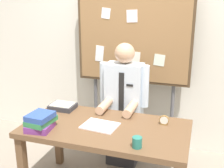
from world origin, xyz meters
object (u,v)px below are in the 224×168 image
(book_stack, at_px, (40,122))
(coffee_mug, at_px, (137,142))
(desk, at_px, (106,135))
(person, at_px, (124,110))
(desk_clock, at_px, (164,121))
(bulletin_board, at_px, (133,39))
(paper_tray, at_px, (63,106))
(open_notebook, at_px, (100,126))

(book_stack, xyz_separation_m, coffee_mug, (0.89, -0.04, -0.03))
(desk, height_order, person, person)
(person, height_order, coffee_mug, person)
(desk, bearing_deg, book_stack, -155.11)
(desk, bearing_deg, person, 90.00)
(person, height_order, desk_clock, person)
(bulletin_board, xyz_separation_m, paper_tray, (-0.57, -0.72, -0.64))
(person, distance_m, book_stack, 1.01)
(bulletin_board, height_order, book_stack, bulletin_board)
(desk, bearing_deg, bulletin_board, 90.01)
(paper_tray, bearing_deg, coffee_mug, -30.05)
(desk_clock, bearing_deg, bulletin_board, 123.10)
(bulletin_board, bearing_deg, desk, -89.99)
(desk_clock, bearing_deg, paper_tray, 177.07)
(desk_clock, bearing_deg, open_notebook, -158.14)
(person, bearing_deg, desk, -90.00)
(bulletin_board, xyz_separation_m, coffee_mug, (0.36, -1.26, -0.62))
(desk_clock, bearing_deg, coffee_mug, -106.21)
(desk, xyz_separation_m, coffee_mug, (0.36, -0.28, 0.13))
(desk, height_order, bulletin_board, bulletin_board)
(book_stack, xyz_separation_m, open_notebook, (0.48, 0.22, -0.07))
(paper_tray, bearing_deg, book_stack, -84.74)
(person, height_order, book_stack, person)
(open_notebook, xyz_separation_m, desk_clock, (0.55, 0.22, 0.03))
(desk, height_order, paper_tray, paper_tray)
(book_stack, bearing_deg, desk, 24.89)
(person, relative_size, paper_tray, 5.38)
(person, distance_m, coffee_mug, 0.97)
(bulletin_board, distance_m, paper_tray, 1.12)
(paper_tray, bearing_deg, open_notebook, -27.62)
(open_notebook, bearing_deg, desk, 23.08)
(bulletin_board, xyz_separation_m, open_notebook, (-0.05, -0.99, -0.66))
(person, distance_m, open_notebook, 0.63)
(bulletin_board, relative_size, coffee_mug, 22.44)
(desk_clock, bearing_deg, desk, -158.25)
(desk, distance_m, open_notebook, 0.11)
(book_stack, xyz_separation_m, desk_clock, (1.03, 0.44, -0.04))
(open_notebook, bearing_deg, paper_tray, 152.38)
(person, xyz_separation_m, open_notebook, (-0.05, -0.63, 0.08))
(coffee_mug, bearing_deg, bulletin_board, 106.05)
(book_stack, relative_size, desk_clock, 3.00)
(desk, xyz_separation_m, open_notebook, (-0.05, -0.02, 0.10))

